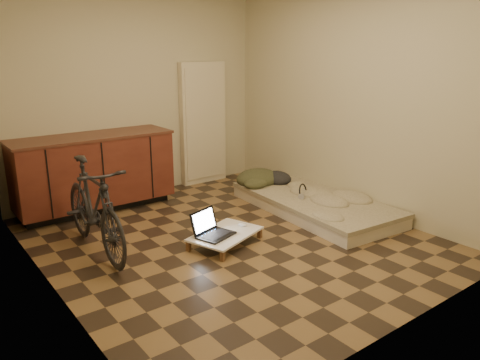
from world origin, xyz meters
TOP-DOWN VIEW (x-y plane):
  - room_shell at (0.00, 0.00)m, footprint 3.50×4.00m
  - cabinets at (-0.75, 1.70)m, footprint 1.84×0.62m
  - appliance_panel at (0.95, 1.94)m, footprint 0.70×0.10m
  - bicycle at (-1.20, 0.51)m, footprint 0.49×1.54m
  - futon at (1.30, 0.07)m, footprint 1.15×2.15m
  - clothing_pile at (1.21, 0.92)m, footprint 0.67×0.57m
  - headphones at (1.19, 0.15)m, footprint 0.27×0.26m
  - lap_desk at (-0.12, -0.09)m, footprint 0.83×0.67m
  - laptop at (-0.25, -0.05)m, footprint 0.43×0.40m
  - mouse at (0.13, -0.04)m, footprint 0.10×0.12m

SIDE VIEW (x-z plane):
  - futon at x=1.30m, z-range 0.00..0.18m
  - lap_desk at x=-0.12m, z-range 0.04..0.16m
  - mouse at x=0.13m, z-range 0.12..0.15m
  - laptop at x=-0.25m, z-range 0.05..0.29m
  - headphones at x=1.19m, z-range 0.18..0.32m
  - clothing_pile at x=1.21m, z-range 0.18..0.43m
  - cabinets at x=-0.75m, z-range 0.01..0.92m
  - bicycle at x=-1.20m, z-range 0.00..0.99m
  - appliance_panel at x=0.95m, z-range 0.00..1.70m
  - room_shell at x=0.00m, z-range 0.00..2.60m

